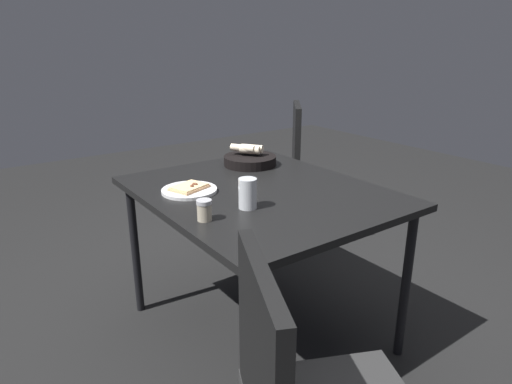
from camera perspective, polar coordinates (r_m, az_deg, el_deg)
The scene contains 7 objects.
ground at distance 2.29m, azimuth 0.46°, elevation -17.16°, with size 8.00×8.00×0.00m, color black.
dining_table at distance 1.97m, azimuth 0.51°, elevation -1.30°, with size 1.13×0.94×0.73m.
pizza_plate at distance 1.94m, azimuth -8.53°, elevation 0.32°, with size 0.24×0.24×0.04m.
bread_basket at distance 2.33m, azimuth -0.79°, elevation 4.24°, with size 0.27×0.27×0.11m.
beer_glass at distance 1.72m, azimuth -1.08°, elevation -0.43°, with size 0.07×0.07×0.12m.
pepper_shaker at distance 1.62m, azimuth -6.64°, elevation -2.47°, with size 0.06×0.06×0.08m.
chair_far at distance 2.97m, azimuth 2.96°, elevation 3.09°, with size 0.62×0.62×0.96m.
Camera 1 is at (1.50, -1.09, 1.35)m, focal length 31.22 mm.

